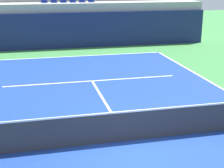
% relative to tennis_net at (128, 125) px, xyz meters
% --- Properties ---
extents(ground_plane, '(80.00, 80.00, 0.00)m').
position_rel_tennis_net_xyz_m(ground_plane, '(0.00, 0.00, -0.51)').
color(ground_plane, '#387A3D').
extents(court_surface, '(11.00, 24.00, 0.01)m').
position_rel_tennis_net_xyz_m(court_surface, '(0.00, 0.00, -0.50)').
color(court_surface, navy).
rests_on(court_surface, ground_plane).
extents(baseline_far, '(11.00, 0.10, 0.00)m').
position_rel_tennis_net_xyz_m(baseline_far, '(0.00, 11.95, -0.50)').
color(baseline_far, white).
rests_on(baseline_far, court_surface).
extents(service_line_far, '(8.26, 0.10, 0.00)m').
position_rel_tennis_net_xyz_m(service_line_far, '(0.00, 6.40, -0.50)').
color(service_line_far, white).
rests_on(service_line_far, court_surface).
extents(centre_service_line, '(0.10, 6.40, 0.00)m').
position_rel_tennis_net_xyz_m(centre_service_line, '(0.00, 3.20, -0.50)').
color(centre_service_line, white).
rests_on(centre_service_line, court_surface).
extents(back_wall, '(19.86, 0.30, 2.47)m').
position_rel_tennis_net_xyz_m(back_wall, '(0.00, 14.79, 0.73)').
color(back_wall, navy).
rests_on(back_wall, ground_plane).
extents(stands_tier_lower, '(19.86, 2.40, 3.06)m').
position_rel_tennis_net_xyz_m(stands_tier_lower, '(0.00, 16.14, 1.02)').
color(stands_tier_lower, '#9E9E99').
rests_on(stands_tier_lower, ground_plane).
extents(stands_tier_upper, '(19.86, 2.40, 3.85)m').
position_rel_tennis_net_xyz_m(stands_tier_upper, '(0.00, 18.54, 1.42)').
color(stands_tier_upper, '#9E9E99').
rests_on(stands_tier_upper, ground_plane).
extents(seating_row_lower, '(3.84, 0.44, 0.44)m').
position_rel_tennis_net_xyz_m(seating_row_lower, '(0.00, 16.23, 2.67)').
color(seating_row_lower, navy).
rests_on(seating_row_lower, stands_tier_lower).
extents(tennis_net, '(11.08, 0.08, 1.07)m').
position_rel_tennis_net_xyz_m(tennis_net, '(0.00, 0.00, 0.00)').
color(tennis_net, black).
rests_on(tennis_net, court_surface).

